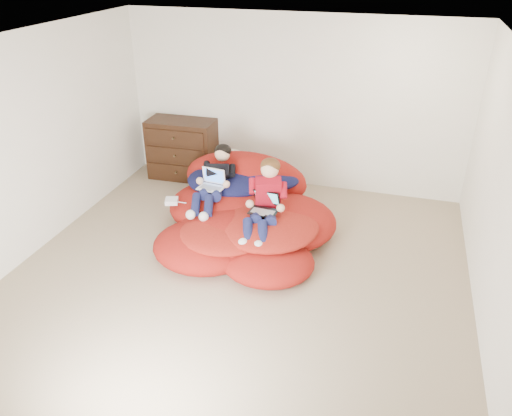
{
  "coord_description": "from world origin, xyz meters",
  "views": [
    {
      "loc": [
        1.5,
        -4.43,
        3.31
      ],
      "look_at": [
        0.11,
        0.26,
        0.7
      ],
      "focal_mm": 35.0,
      "sensor_mm": 36.0,
      "label": 1
    }
  ],
  "objects": [
    {
      "name": "room_shell",
      "position": [
        0.0,
        0.0,
        0.22
      ],
      "size": [
        5.1,
        5.1,
        2.77
      ],
      "color": "tan",
      "rests_on": "ground"
    },
    {
      "name": "cream_pillow",
      "position": [
        -0.67,
        1.73,
        0.62
      ],
      "size": [
        0.42,
        0.26,
        0.26
      ],
      "primitive_type": "ellipsoid",
      "color": "beige",
      "rests_on": "beanbag_pile"
    },
    {
      "name": "younger_boy",
      "position": [
        0.12,
        0.6,
        0.65
      ],
      "size": [
        0.42,
        0.97,
        0.77
      ],
      "color": "#B00F1F",
      "rests_on": "beanbag_pile"
    },
    {
      "name": "laptop_black",
      "position": [
        0.12,
        0.59,
        0.56
      ],
      "size": [
        0.34,
        0.35,
        0.22
      ],
      "color": "black",
      "rests_on": "younger_boy"
    },
    {
      "name": "dresser",
      "position": [
        -1.67,
        2.23,
        0.46
      ],
      "size": [
        1.04,
        0.59,
        0.93
      ],
      "color": "black",
      "rests_on": "ground"
    },
    {
      "name": "laptop_white",
      "position": [
        -0.66,
        0.9,
        0.62
      ],
      "size": [
        0.34,
        0.29,
        0.23
      ],
      "color": "white",
      "rests_on": "older_boy"
    },
    {
      "name": "older_boy",
      "position": [
        -0.66,
        1.01,
        0.65
      ],
      "size": [
        0.39,
        1.12,
        0.62
      ],
      "color": "black",
      "rests_on": "beanbag_pile"
    },
    {
      "name": "power_adapter",
      "position": [
        -1.11,
        0.64,
        0.42
      ],
      "size": [
        0.2,
        0.2,
        0.06
      ],
      "primitive_type": "cube",
      "rotation": [
        0.0,
        0.0,
        0.33
      ],
      "color": "white",
      "rests_on": "beanbag_pile"
    },
    {
      "name": "beanbag_pile",
      "position": [
        -0.23,
        0.84,
        0.26
      ],
      "size": [
        2.25,
        2.35,
        0.85
      ],
      "color": "#AD1A13",
      "rests_on": "ground"
    }
  ]
}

